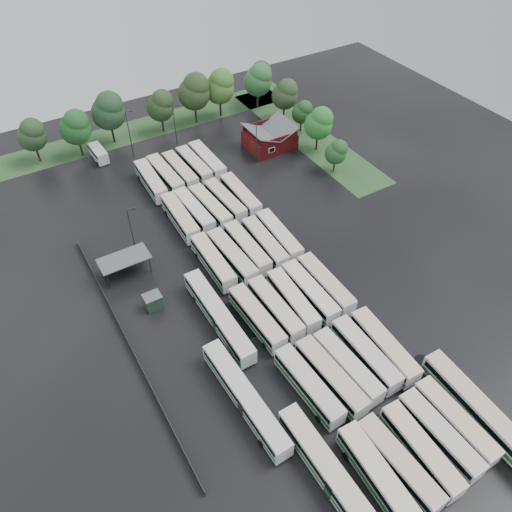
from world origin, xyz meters
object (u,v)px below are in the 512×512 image
brick_building (270,139)px  minibus (98,153)px  artic_bus_west_a (332,477)px  artic_bus_east (483,414)px

brick_building → minibus: 37.13m
artic_bus_west_a → artic_bus_east: size_ratio=0.99×
brick_building → artic_bus_west_a: (-32.98, -66.07, 0.06)m
artic_bus_east → minibus: artic_bus_east is taller
artic_bus_west_a → minibus: bearing=90.6°
artic_bus_west_a → minibus: 80.77m
brick_building → minibus: (-34.10, 14.69, -0.35)m
minibus → artic_bus_east: bearing=-77.5°
artic_bus_east → minibus: (-22.14, 84.25, -0.43)m
artic_bus_west_a → minibus: size_ratio=2.95×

